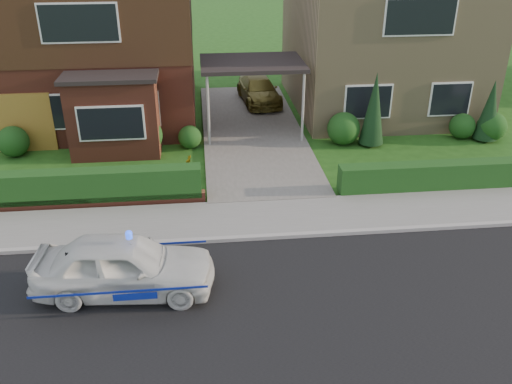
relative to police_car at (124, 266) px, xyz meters
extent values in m
plane|color=#1D4A13|center=(3.79, -1.20, -0.67)|extent=(120.00, 120.00, 0.00)
cube|color=black|center=(3.79, -1.20, -0.67)|extent=(60.00, 6.00, 0.02)
cube|color=#9E9993|center=(3.79, 1.85, -0.61)|extent=(60.00, 0.16, 0.12)
cube|color=slate|center=(3.79, 2.90, -0.62)|extent=(60.00, 2.00, 0.10)
cube|color=#666059|center=(3.79, 9.80, -0.61)|extent=(3.80, 12.00, 0.12)
cube|color=brown|center=(-2.01, 12.80, 2.23)|extent=(7.20, 8.00, 5.80)
cube|color=white|center=(-3.59, 8.78, 0.73)|extent=(1.80, 0.08, 1.30)
cube|color=white|center=(-0.42, 8.78, 0.73)|extent=(1.60, 0.08, 1.30)
cube|color=white|center=(-2.01, 8.78, 3.73)|extent=(2.60, 0.08, 1.30)
cube|color=black|center=(-2.01, 12.80, 3.68)|extent=(7.26, 8.06, 2.90)
cube|color=brown|center=(-1.14, 8.10, 0.68)|extent=(3.00, 1.40, 2.70)
cube|color=black|center=(-1.14, 8.10, 2.10)|extent=(3.20, 1.60, 0.14)
cube|color=tan|center=(9.59, 12.80, 2.23)|extent=(7.20, 8.00, 5.80)
cube|color=white|center=(8.01, 8.78, 0.73)|extent=(1.80, 0.08, 1.30)
cube|color=white|center=(11.18, 8.78, 0.73)|extent=(1.60, 0.08, 1.30)
cube|color=white|center=(9.59, 8.78, 3.73)|extent=(2.60, 0.08, 1.30)
cube|color=black|center=(3.79, 9.80, 2.03)|extent=(3.80, 3.00, 0.14)
cylinder|color=gray|center=(2.09, 8.40, 0.68)|extent=(0.10, 0.10, 2.70)
cylinder|color=gray|center=(5.49, 8.40, 0.68)|extent=(0.10, 0.10, 2.70)
cube|color=brown|center=(-4.46, 8.76, 0.38)|extent=(2.20, 0.10, 2.10)
cube|color=brown|center=(-2.01, 4.10, -0.49)|extent=(7.70, 0.25, 0.36)
cube|color=#113714|center=(-2.01, 4.25, -0.67)|extent=(7.50, 0.55, 0.90)
cube|color=#113714|center=(9.59, 4.15, -0.67)|extent=(7.50, 0.55, 0.80)
sphere|color=#113714|center=(-4.71, 8.30, -0.13)|extent=(1.08, 1.08, 1.08)
sphere|color=#113714|center=(-0.21, 8.10, -0.01)|extent=(1.32, 1.32, 1.32)
sphere|color=#113714|center=(1.39, 8.40, -0.25)|extent=(0.84, 0.84, 0.84)
sphere|color=#113714|center=(6.99, 8.20, -0.07)|extent=(1.20, 1.20, 1.20)
sphere|color=#113714|center=(11.59, 8.30, -0.19)|extent=(0.96, 0.96, 0.96)
sphere|color=#113714|center=(12.59, 8.00, -0.13)|extent=(1.08, 1.08, 1.08)
cone|color=black|center=(7.99, 8.00, 0.63)|extent=(0.90, 0.90, 2.60)
cone|color=black|center=(12.39, 8.00, 0.43)|extent=(0.90, 0.90, 2.20)
imported|color=silver|center=(0.00, 0.00, 0.00)|extent=(1.88, 4.04, 1.34)
sphere|color=#193FF2|center=(0.20, 0.00, 0.75)|extent=(0.17, 0.17, 0.17)
cube|color=navy|center=(0.00, -0.79, -0.05)|extent=(3.61, 0.02, 0.05)
cube|color=navy|center=(0.00, 0.79, -0.05)|extent=(3.61, 0.01, 0.05)
ellipsoid|color=black|center=(-1.10, -0.10, 0.27)|extent=(0.22, 0.17, 0.21)
sphere|color=white|center=(-1.08, -0.16, 0.26)|extent=(0.11, 0.11, 0.11)
sphere|color=black|center=(-1.08, -0.12, 0.41)|extent=(0.13, 0.13, 0.13)
cone|color=black|center=(-1.12, -0.11, 0.47)|extent=(0.04, 0.04, 0.05)
cone|color=black|center=(-1.03, -0.11, 0.47)|extent=(0.04, 0.04, 0.05)
imported|color=brown|center=(4.43, 13.30, -0.01)|extent=(1.89, 3.87, 1.08)
imported|color=gray|center=(-2.67, 4.80, -0.30)|extent=(0.42, 0.32, 0.74)
imported|color=gray|center=(1.29, 5.72, -0.28)|extent=(0.54, 0.50, 0.78)
imported|color=gray|center=(-0.68, 4.80, -0.28)|extent=(0.54, 0.54, 0.77)
camera|label=1|loc=(1.82, -10.07, 6.75)|focal=38.00mm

